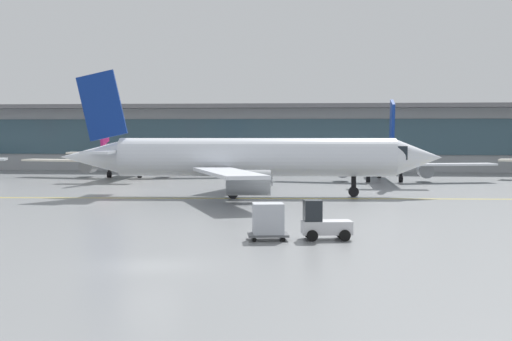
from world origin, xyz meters
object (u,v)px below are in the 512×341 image
gate_airplane_3 (384,158)px  taxiing_regional_jet (252,158)px  baggage_tug (322,223)px  gate_airplane_2 (127,155)px  cargo_dolly_lead (268,220)px

gate_airplane_3 → taxiing_regional_jet: taxiing_regional_jet is taller
gate_airplane_3 → baggage_tug: 49.36m
gate_airplane_2 → baggage_tug: (25.38, -54.57, -1.91)m
baggage_tug → cargo_dolly_lead: (-2.83, -0.45, 0.16)m
taxiing_regional_jet → baggage_tug: 27.88m
gate_airplane_2 → taxiing_regional_jet: (18.76, -27.61, 0.54)m
gate_airplane_2 → taxiing_regional_jet: bearing=-148.1°
gate_airplane_3 → baggage_tug: bearing=172.0°
gate_airplane_2 → gate_airplane_3: 31.94m
taxiing_regional_jet → gate_airplane_3: bearing=56.1°
baggage_tug → cargo_dolly_lead: baggage_tug is taller
gate_airplane_2 → baggage_tug: bearing=-157.4°
gate_airplane_3 → baggage_tug: (-6.06, -48.95, -1.78)m
taxiing_regional_jet → baggage_tug: size_ratio=12.04×
gate_airplane_3 → cargo_dolly_lead: gate_airplane_3 is taller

